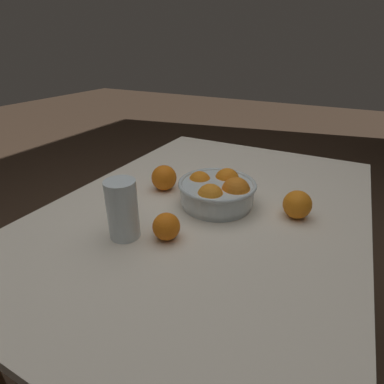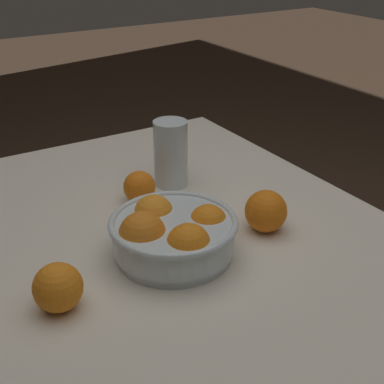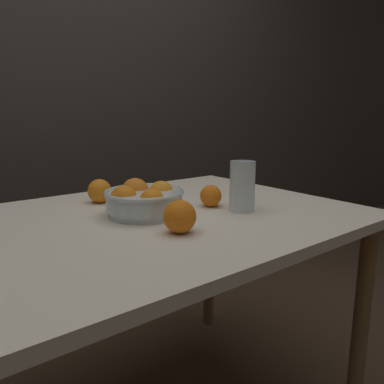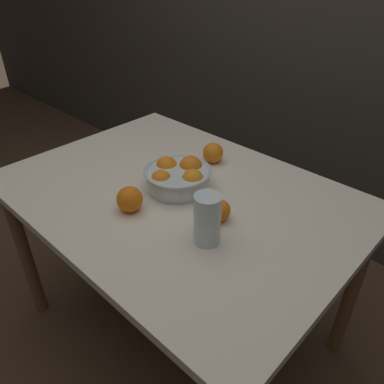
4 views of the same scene
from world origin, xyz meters
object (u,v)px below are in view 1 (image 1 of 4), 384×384
juice_glass (123,212)px  orange_loose_near_bowl (166,226)px  fruit_bowl (218,191)px  orange_loose_front (297,204)px  orange_loose_aside (164,178)px

juice_glass → orange_loose_near_bowl: size_ratio=2.20×
fruit_bowl → orange_loose_front: fruit_bowl is taller
juice_glass → orange_loose_aside: (-0.27, -0.06, -0.03)m
juice_glass → orange_loose_front: 0.47m
fruit_bowl → orange_loose_aside: (-0.02, -0.20, -0.00)m
orange_loose_near_bowl → orange_loose_front: orange_loose_front is taller
juice_glass → orange_loose_near_bowl: 0.11m
juice_glass → orange_loose_near_bowl: juice_glass is taller
fruit_bowl → orange_loose_aside: fruit_bowl is taller
orange_loose_front → orange_loose_aside: bearing=-87.2°
fruit_bowl → juice_glass: juice_glass is taller
orange_loose_front → orange_loose_aside: orange_loose_aside is taller
juice_glass → orange_loose_front: size_ratio=1.93×
orange_loose_near_bowl → orange_loose_front: (-0.26, 0.27, 0.00)m
fruit_bowl → orange_loose_near_bowl: bearing=-11.2°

